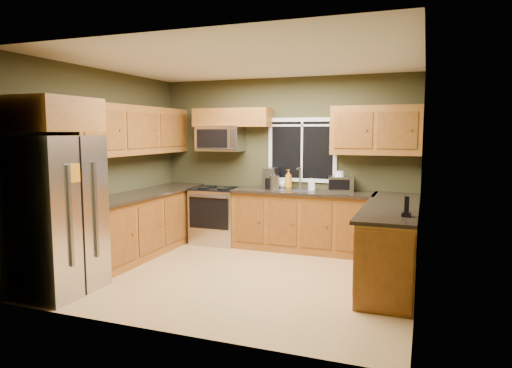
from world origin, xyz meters
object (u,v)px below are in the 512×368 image
Objects in this scene: microwave at (220,138)px; range at (217,215)px; soap_bottle_c at (282,183)px; soap_bottle_a at (288,179)px; refrigerator at (57,215)px; toaster_oven at (341,184)px; soap_bottle_b at (311,184)px; paper_towel_roll at (339,181)px; coffee_maker at (270,179)px; cordless_phone at (407,211)px; kettle at (274,182)px.

range is at bearing -89.98° from microwave.
soap_bottle_a is at bearing -25.23° from soap_bottle_c.
refrigerator is 4.28× the size of toaster_oven.
range is 4.99× the size of soap_bottle_b.
soap_bottle_a is (-0.82, 0.05, -0.00)m from paper_towel_roll.
soap_bottle_a is at bearing 170.41° from soap_bottle_b.
paper_towel_roll is at bearing 1.79° from soap_bottle_b.
coffee_maker is at bearing 4.96° from range.
refrigerator is 5.31× the size of paper_towel_roll.
microwave is 1.71m from soap_bottle_b.
soap_bottle_b is at bearing 2.59° from coffee_maker.
coffee_maker is 2.07× the size of soap_bottle_c.
refrigerator is at bearing -103.97° from range.
range is 4.30× the size of cordless_phone.
soap_bottle_c is (-0.12, 0.06, -0.07)m from soap_bottle_a.
coffee_maker is (1.59, 2.85, 0.19)m from refrigerator.
soap_bottle_c is (-0.51, 0.12, -0.01)m from soap_bottle_b.
refrigerator is at bearing -163.98° from cordless_phone.
soap_bottle_a is at bearing 57.72° from refrigerator.
microwave is 3.62m from cordless_phone.
kettle reaches higher than soap_bottle_c.
refrigerator is 2.89m from range.
microwave is at bearing 90.02° from range.
paper_towel_roll is (-0.02, -0.03, 0.04)m from toaster_oven.
microwave reaches higher than cordless_phone.
cordless_phone is (1.04, -1.82, -0.09)m from paper_towel_roll.
kettle is (0.10, -0.10, -0.03)m from coffee_maker.
coffee_maker reaches higher than soap_bottle_b.
soap_bottle_a reaches higher than soap_bottle_c.
soap_bottle_c is (0.05, 0.26, -0.04)m from kettle.
toaster_oven is 1.37× the size of soap_bottle_a.
paper_towel_roll is at bearing 47.19° from refrigerator.
kettle is 1.43× the size of soap_bottle_b.
refrigerator is 9.57× the size of soap_bottle_b.
range is at bearing -175.80° from toaster_oven.
cordless_phone is at bearing -39.56° from kettle.
range is 2.77× the size of paper_towel_roll.
soap_bottle_b is at bearing 129.09° from cordless_phone.
paper_towel_roll is 2.14× the size of soap_bottle_c.
soap_bottle_a is (1.86, 2.94, 0.19)m from refrigerator.
microwave reaches higher than range.
toaster_oven is 0.45m from soap_bottle_b.
toaster_oven is 1.02m from kettle.
toaster_oven is 1.93× the size of cordless_phone.
soap_bottle_c is at bearing 5.13° from microwave.
toaster_oven is at bearing -4.98° from soap_bottle_c.
range is 5.92× the size of soap_bottle_c.
range is 3.52m from cordless_phone.
kettle is at bearing -166.67° from soap_bottle_b.
soap_bottle_a is (-0.84, 0.03, 0.04)m from toaster_oven.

